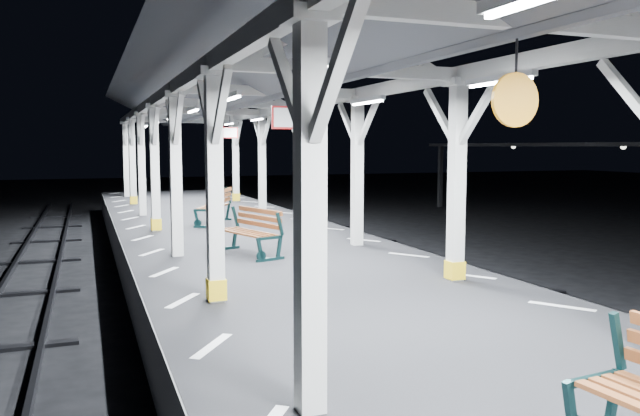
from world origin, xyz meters
TOP-DOWN VIEW (x-y plane):
  - ground at (0.00, 0.00)m, footprint 120.00×120.00m
  - platform at (0.00, 0.00)m, footprint 6.00×50.00m
  - hazard_stripes_left at (-2.45, 0.00)m, footprint 1.00×48.00m
  - hazard_stripes_right at (2.45, 0.00)m, footprint 1.00×48.00m
  - canopy at (0.00, -0.01)m, footprint 5.40×49.00m
  - bench_mid at (-0.55, 5.62)m, footprint 1.15×1.86m
  - bench_far at (-0.19, 10.94)m, footprint 1.39×1.99m

SIDE VIEW (x-z plane):
  - ground at x=0.00m, z-range 0.00..0.00m
  - platform at x=0.00m, z-range 0.00..1.00m
  - hazard_stripes_left at x=-2.45m, z-range 1.00..1.01m
  - hazard_stripes_right at x=2.45m, z-range 1.00..1.01m
  - bench_mid at x=-0.55m, z-range 1.03..1.98m
  - bench_far at x=-0.19m, z-range 1.03..2.05m
  - canopy at x=0.00m, z-range 2.23..6.88m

